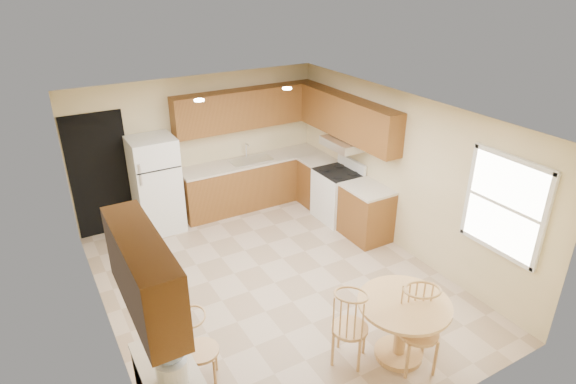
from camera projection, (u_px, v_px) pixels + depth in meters
floor at (275, 283)px, 6.97m from camera, size 5.50×5.50×0.00m
ceiling at (272, 115)px, 5.91m from camera, size 4.50×5.50×0.02m
wall_back at (200, 146)px, 8.59m from camera, size 4.50×0.02×2.50m
wall_front at (420, 327)px, 4.29m from camera, size 4.50×0.02×2.50m
wall_left at (98, 251)px, 5.42m from camera, size 0.02×5.50×2.50m
wall_right at (401, 173)px, 7.46m from camera, size 0.02×5.50×2.50m
doorway at (100, 176)px, 7.88m from camera, size 0.90×0.02×2.10m
base_cab_back at (253, 183)px, 9.10m from camera, size 2.75×0.60×0.87m
counter_back at (252, 161)px, 8.91m from camera, size 2.75×0.63×0.04m
base_cab_right_a at (318, 183)px, 9.12m from camera, size 0.60×0.59×0.87m
counter_right_a at (319, 160)px, 8.93m from camera, size 0.63×0.59×0.04m
base_cab_right_b at (366, 214)px, 7.98m from camera, size 0.60×0.80×0.87m
counter_right_b at (368, 189)px, 7.79m from camera, size 0.63×0.80×0.04m
upper_cab_back at (247, 108)px, 8.60m from camera, size 2.75×0.33×0.70m
upper_cab_right at (348, 118)px, 8.07m from camera, size 0.33×2.42×0.70m
upper_cab_left at (144, 274)px, 3.99m from camera, size 0.33×1.40×0.70m
sink at (251, 160)px, 8.89m from camera, size 0.78×0.44×0.01m
range_hood at (344, 143)px, 8.20m from camera, size 0.50×0.76×0.14m
desk_pedestal at (163, 379)px, 4.88m from camera, size 0.48×0.42×0.72m
desk_top at (171, 376)px, 4.42m from camera, size 0.50×1.20×0.04m
window at (505, 206)px, 5.89m from camera, size 0.06×1.12×1.30m
can_light_a at (199, 100)px, 6.63m from camera, size 0.14×0.14×0.02m
can_light_b at (287, 88)px, 7.26m from camera, size 0.14×0.14×0.02m
refrigerator at (156, 185)px, 8.07m from camera, size 0.73×0.71×1.66m
stove at (337, 195)px, 8.57m from camera, size 0.65×0.76×1.09m
dining_table at (402, 321)px, 5.46m from camera, size 1.05×1.05×0.77m
chair_table_a at (355, 324)px, 5.30m from camera, size 0.42×0.53×0.96m
chair_table_b at (426, 328)px, 5.19m from camera, size 0.45×0.50×1.02m
chair_desk at (203, 347)px, 5.03m from camera, size 0.40×0.51×0.90m
water_crock at (170, 356)px, 4.22m from camera, size 0.31×0.31×0.65m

